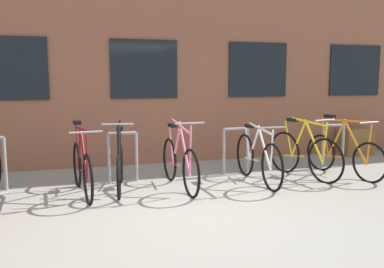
# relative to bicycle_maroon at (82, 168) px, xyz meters

# --- Properties ---
(ground_plane) EXTENTS (42.00, 42.00, 0.00)m
(ground_plane) POSITION_rel_bicycle_maroon_xyz_m (1.28, -1.35, -0.39)
(ground_plane) COLOR gray
(storefront_building) EXTENTS (28.00, 5.81, 6.59)m
(storefront_building) POSITION_rel_bicycle_maroon_xyz_m (1.28, 4.73, 2.90)
(storefront_building) COLOR brown
(storefront_building) RESTS_ON ground
(bike_rack) EXTENTS (6.50, 0.05, 0.83)m
(bike_rack) POSITION_rel_bicycle_maroon_xyz_m (1.67, 0.55, 0.10)
(bike_rack) COLOR gray
(bike_rack) RESTS_ON ground
(bicycle_maroon) EXTENTS (0.44, 1.76, 1.08)m
(bicycle_maroon) POSITION_rel_bicycle_maroon_xyz_m (0.00, 0.00, 0.00)
(bicycle_maroon) COLOR black
(bicycle_maroon) RESTS_ON ground
(bicycle_orange) EXTENTS (0.52, 1.72, 1.07)m
(bicycle_orange) POSITION_rel_bicycle_maroon_xyz_m (4.41, -0.12, -0.01)
(bicycle_orange) COLOR black
(bicycle_orange) RESTS_ON ground
(bicycle_yellow) EXTENTS (0.55, 1.67, 1.06)m
(bicycle_yellow) POSITION_rel_bicycle_maroon_xyz_m (3.69, -0.01, 0.01)
(bicycle_yellow) COLOR black
(bicycle_yellow) RESTS_ON ground
(bicycle_white) EXTENTS (0.44, 1.84, 0.99)m
(bicycle_white) POSITION_rel_bicycle_maroon_xyz_m (2.78, -0.10, 0.00)
(bicycle_white) COLOR black
(bicycle_white) RESTS_ON ground
(bicycle_pink) EXTENTS (0.44, 1.82, 1.09)m
(bicycle_pink) POSITION_rel_bicycle_maroon_xyz_m (1.46, -0.06, 0.00)
(bicycle_pink) COLOR black
(bicycle_pink) RESTS_ON ground
(bicycle_black) EXTENTS (0.44, 1.58, 1.08)m
(bicycle_black) POSITION_rel_bicycle_maroon_xyz_m (0.56, 0.09, -0.03)
(bicycle_black) COLOR black
(bicycle_black) RESTS_ON ground
(planter_box) EXTENTS (0.70, 0.44, 0.60)m
(planter_box) POSITION_rel_bicycle_maroon_xyz_m (5.93, 1.50, -0.09)
(planter_box) COLOR brown
(planter_box) RESTS_ON ground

